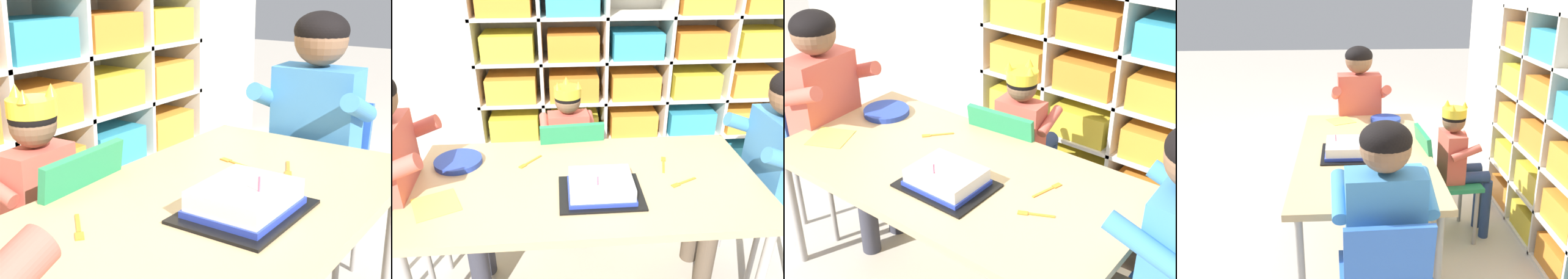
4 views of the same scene
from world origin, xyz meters
The scene contains 10 objects.
storage_cubby_shelf centered at (0.40, 1.10, 0.63)m, with size 2.01×0.34×1.34m.
activity_table centered at (0.00, 0.00, 0.55)m, with size 1.44×0.73×0.59m.
classroom_chair_blue centered at (-0.05, 0.45, 0.40)m, with size 0.36×0.37×0.68m.
child_with_crown centered at (-0.06, 0.56, 0.53)m, with size 0.31×0.31×0.85m.
classroom_chair_guest_side centered at (0.89, 0.05, 0.42)m, with size 0.32×0.37×0.68m.
guest_at_table_side centered at (0.78, 0.05, 0.62)m, with size 0.44×0.41×1.02m.
birthday_cake_on_tray centered at (0.05, -0.11, 0.62)m, with size 0.32×0.25×0.11m.
fork_near_cake_tray centered at (0.35, 0.10, 0.59)m, with size 0.05×0.13×0.00m.
fork_near_child_seat centered at (0.39, -0.06, 0.59)m, with size 0.12×0.07×0.00m.
fork_scattered_mid_table centered at (-0.24, 0.16, 0.59)m, with size 0.10×0.11×0.00m.
Camera 1 is at (-1.04, -0.72, 1.14)m, focal length 51.51 mm.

